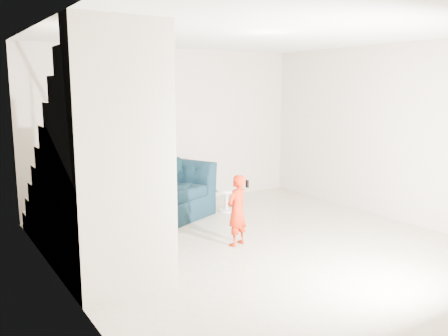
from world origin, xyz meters
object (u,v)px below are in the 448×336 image
Objects in this scene: side_table at (227,196)px; toddler at (237,210)px; armchair at (165,191)px; staircase at (96,185)px.

toddler is at bearing -118.38° from side_table.
side_table is (1.01, -0.24, -0.17)m from armchair.
staircase reaches higher than toddler.
side_table is at bearing -37.76° from armchair.
toddler is at bearing -9.93° from staircase.
side_table is at bearing 25.19° from staircase.
staircase reaches higher than armchair.
armchair is at bearing 166.62° from side_table.
armchair is at bearing -103.71° from toddler.
side_table is 0.11× the size of staircase.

